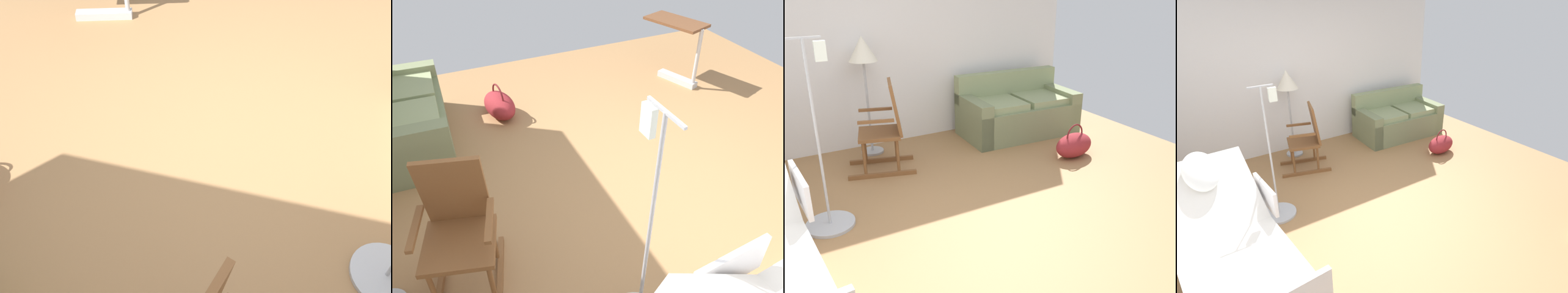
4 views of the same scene
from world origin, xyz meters
TOP-DOWN VIEW (x-y plane):
  - ground_plane at (0.00, 0.00)m, footprint 6.63×6.63m
  - back_wall at (0.00, 2.63)m, footprint 5.50×0.10m
  - couch at (1.67, 2.01)m, footprint 1.64×0.92m
  - rocking_chair at (-0.34, 1.72)m, footprint 0.86×0.66m
  - floor_lamp at (-0.37, 2.31)m, footprint 0.34×0.34m
  - duffel_bag at (1.81, 0.93)m, footprint 0.61×0.41m
  - iv_pole at (-1.19, 0.78)m, footprint 0.44×0.44m

SIDE VIEW (x-z plane):
  - ground_plane at x=0.00m, z-range 0.00..0.00m
  - duffel_bag at x=1.81m, z-range -0.06..0.37m
  - iv_pole at x=-1.19m, z-range -0.59..1.09m
  - couch at x=1.67m, z-range -0.12..0.73m
  - rocking_chair at x=-0.34m, z-range -0.02..1.03m
  - floor_lamp at x=-0.37m, z-range 0.49..1.97m
  - back_wall at x=0.00m, z-range 0.00..2.70m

